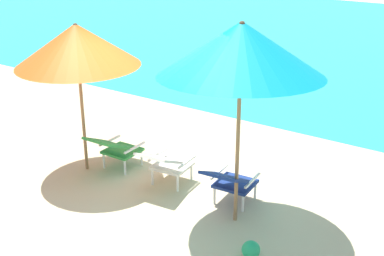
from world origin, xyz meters
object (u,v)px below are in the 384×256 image
lounge_chair_left (115,147)px  lounge_chair_center (166,163)px  lounge_chair_right (230,181)px  beach_umbrella_right (241,49)px  beach_umbrella_left (77,45)px  beach_ball (251,250)px

lounge_chair_left → lounge_chair_center: (0.99, 0.02, 0.00)m
lounge_chair_right → beach_umbrella_right: 1.94m
lounge_chair_left → lounge_chair_center: same height
lounge_chair_left → lounge_chair_right: same height
lounge_chair_center → beach_umbrella_right: beach_umbrella_right is taller
beach_umbrella_left → beach_umbrella_right: 2.76m
beach_umbrella_left → beach_umbrella_right: beach_umbrella_right is taller
beach_umbrella_left → beach_ball: 3.88m
beach_umbrella_left → lounge_chair_center: bearing=9.1°
lounge_chair_left → beach_umbrella_left: bearing=-154.2°
lounge_chair_right → beach_umbrella_right: bearing=-46.9°
lounge_chair_right → beach_ball: lounge_chair_right is taller
lounge_chair_center → beach_umbrella_left: (-1.43, -0.23, 1.62)m
lounge_chair_center → beach_umbrella_left: beach_umbrella_left is taller
beach_ball → beach_umbrella_right: bearing=132.5°
lounge_chair_center → beach_umbrella_right: 2.33m
lounge_chair_left → beach_umbrella_right: size_ratio=0.31×
lounge_chair_left → beach_ball: (2.88, -0.82, -0.29)m
lounge_chair_left → beach_umbrella_left: 1.69m
beach_ball → lounge_chair_center: bearing=156.0°
lounge_chair_left → lounge_chair_right: size_ratio=0.97×
lounge_chair_left → lounge_chair_right: bearing=1.6°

